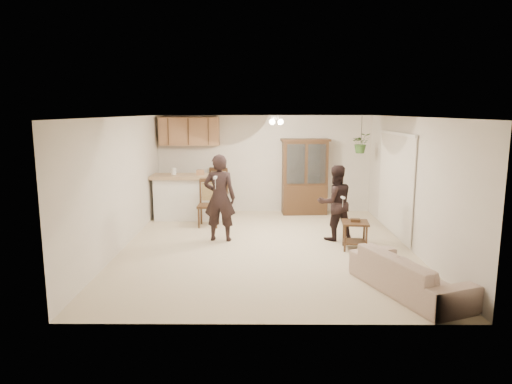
{
  "coord_description": "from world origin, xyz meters",
  "views": [
    {
      "loc": [
        -0.14,
        -8.53,
        2.61
      ],
      "look_at": [
        -0.2,
        0.4,
        1.02
      ],
      "focal_mm": 32.0,
      "sensor_mm": 36.0,
      "label": 1
    }
  ],
  "objects_px": {
    "side_table": "(355,235)",
    "sofa": "(409,268)",
    "chair_hutch_left": "(216,201)",
    "chair_hutch_right": "(294,204)",
    "adult": "(220,197)",
    "chair_bar": "(209,213)",
    "china_hutch": "(305,177)",
    "child": "(335,207)"
  },
  "relations": [
    {
      "from": "child",
      "to": "chair_hutch_left",
      "type": "distance_m",
      "value": 3.54
    },
    {
      "from": "side_table",
      "to": "chair_hutch_right",
      "type": "distance_m",
      "value": 3.21
    },
    {
      "from": "child",
      "to": "chair_bar",
      "type": "bearing_deg",
      "value": -36.17
    },
    {
      "from": "adult",
      "to": "chair_hutch_left",
      "type": "height_order",
      "value": "adult"
    },
    {
      "from": "chair_bar",
      "to": "sofa",
      "type": "bearing_deg",
      "value": -48.19
    },
    {
      "from": "child",
      "to": "chair_hutch_right",
      "type": "bearing_deg",
      "value": -89.22
    },
    {
      "from": "child",
      "to": "chair_hutch_left",
      "type": "xyz_separation_m",
      "value": [
        -2.64,
        2.34,
        -0.34
      ]
    },
    {
      "from": "adult",
      "to": "side_table",
      "type": "xyz_separation_m",
      "value": [
        2.62,
        -0.59,
        -0.62
      ]
    },
    {
      "from": "adult",
      "to": "china_hutch",
      "type": "height_order",
      "value": "china_hutch"
    },
    {
      "from": "sofa",
      "to": "child",
      "type": "bearing_deg",
      "value": -8.71
    },
    {
      "from": "chair_hutch_right",
      "to": "china_hutch",
      "type": "bearing_deg",
      "value": 161.05
    },
    {
      "from": "china_hutch",
      "to": "side_table",
      "type": "height_order",
      "value": "china_hutch"
    },
    {
      "from": "child",
      "to": "side_table",
      "type": "bearing_deg",
      "value": 98.27
    },
    {
      "from": "chair_bar",
      "to": "chair_hutch_left",
      "type": "xyz_separation_m",
      "value": [
        0.06,
        1.26,
        0.03
      ]
    },
    {
      "from": "china_hutch",
      "to": "sofa",
      "type": "bearing_deg",
      "value": -82.47
    },
    {
      "from": "sofa",
      "to": "china_hutch",
      "type": "bearing_deg",
      "value": -10.35
    },
    {
      "from": "chair_hutch_right",
      "to": "chair_hutch_left",
      "type": "bearing_deg",
      "value": -14.94
    },
    {
      "from": "chair_hutch_left",
      "to": "adult",
      "type": "bearing_deg",
      "value": -70.89
    },
    {
      "from": "sofa",
      "to": "chair_hutch_left",
      "type": "height_order",
      "value": "chair_hutch_left"
    },
    {
      "from": "adult",
      "to": "child",
      "type": "height_order",
      "value": "adult"
    },
    {
      "from": "adult",
      "to": "chair_hutch_right",
      "type": "distance_m",
      "value": 3.07
    },
    {
      "from": "chair_bar",
      "to": "chair_hutch_left",
      "type": "bearing_deg",
      "value": 88.14
    },
    {
      "from": "side_table",
      "to": "chair_hutch_left",
      "type": "relative_size",
      "value": 0.51
    },
    {
      "from": "side_table",
      "to": "sofa",
      "type": "bearing_deg",
      "value": -80.65
    },
    {
      "from": "side_table",
      "to": "chair_hutch_left",
      "type": "height_order",
      "value": "chair_hutch_left"
    },
    {
      "from": "adult",
      "to": "sofa",
      "type": "bearing_deg",
      "value": 143.54
    },
    {
      "from": "chair_hutch_left",
      "to": "sofa",
      "type": "bearing_deg",
      "value": -45.33
    },
    {
      "from": "chair_hutch_left",
      "to": "chair_hutch_right",
      "type": "relative_size",
      "value": 1.29
    },
    {
      "from": "china_hutch",
      "to": "chair_hutch_right",
      "type": "bearing_deg",
      "value": 174.2
    },
    {
      "from": "adult",
      "to": "china_hutch",
      "type": "bearing_deg",
      "value": -122.62
    },
    {
      "from": "chair_bar",
      "to": "chair_hutch_left",
      "type": "height_order",
      "value": "chair_hutch_left"
    },
    {
      "from": "sofa",
      "to": "side_table",
      "type": "bearing_deg",
      "value": -12.08
    },
    {
      "from": "china_hutch",
      "to": "chair_hutch_right",
      "type": "xyz_separation_m",
      "value": [
        -0.27,
        0.01,
        -0.69
      ]
    },
    {
      "from": "child",
      "to": "chair_hutch_right",
      "type": "xyz_separation_m",
      "value": [
        -0.65,
        2.4,
        -0.42
      ]
    },
    {
      "from": "child",
      "to": "chair_bar",
      "type": "height_order",
      "value": "child"
    },
    {
      "from": "adult",
      "to": "side_table",
      "type": "distance_m",
      "value": 2.76
    },
    {
      "from": "child",
      "to": "chair_hutch_left",
      "type": "relative_size",
      "value": 1.15
    },
    {
      "from": "adult",
      "to": "china_hutch",
      "type": "xyz_separation_m",
      "value": [
        1.96,
        2.47,
        0.05
      ]
    },
    {
      "from": "adult",
      "to": "china_hutch",
      "type": "relative_size",
      "value": 0.94
    },
    {
      "from": "sofa",
      "to": "adult",
      "type": "height_order",
      "value": "adult"
    },
    {
      "from": "adult",
      "to": "child",
      "type": "distance_m",
      "value": 2.35
    },
    {
      "from": "china_hutch",
      "to": "chair_hutch_left",
      "type": "height_order",
      "value": "china_hutch"
    }
  ]
}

